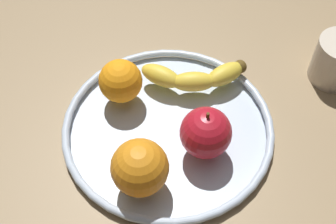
{
  "coord_description": "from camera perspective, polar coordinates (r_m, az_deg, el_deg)",
  "views": [
    {
      "loc": [
        5.38,
        -39.07,
        57.07
      ],
      "look_at": [
        0.0,
        0.0,
        4.8
      ],
      "focal_mm": 47.22,
      "sensor_mm": 36.0,
      "label": 1
    }
  ],
  "objects": [
    {
      "name": "ground_plane",
      "position": [
        0.71,
        0.0,
        -3.31
      ],
      "size": [
        149.86,
        149.86,
        4.0
      ],
      "primitive_type": "cube",
      "color": "#917854"
    },
    {
      "name": "fruit_bowl",
      "position": [
        0.69,
        0.0,
        -1.95
      ],
      "size": [
        32.81,
        32.81,
        1.8
      ],
      "color": "silver",
      "rests_on": "ground_plane"
    },
    {
      "name": "banana",
      "position": [
        0.72,
        3.53,
        4.57
      ],
      "size": [
        18.11,
        8.11,
        3.24
      ],
      "rotation": [
        0.0,
        0.0,
        0.17
      ],
      "color": "yellow",
      "rests_on": "fruit_bowl"
    },
    {
      "name": "apple",
      "position": [
        0.63,
        4.9,
        -2.68
      ],
      "size": [
        7.48,
        7.48,
        8.28
      ],
      "color": "red",
      "rests_on": "fruit_bowl"
    },
    {
      "name": "orange_front_left",
      "position": [
        0.59,
        -3.67,
        -7.18
      ],
      "size": [
        7.92,
        7.92,
        7.92
      ],
      "primitive_type": "sphere",
      "color": "orange",
      "rests_on": "fruit_bowl"
    },
    {
      "name": "orange_center",
      "position": [
        0.69,
        -6.14,
        3.99
      ],
      "size": [
        6.88,
        6.88,
        6.88
      ],
      "primitive_type": "sphere",
      "color": "orange",
      "rests_on": "fruit_bowl"
    }
  ]
}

